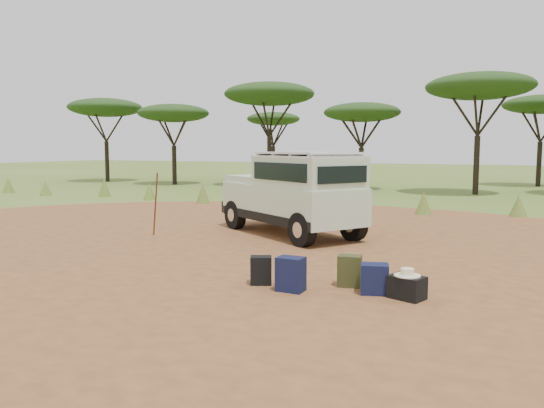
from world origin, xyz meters
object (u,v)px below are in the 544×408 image
at_px(walking_staff, 155,204).
at_px(backpack_black, 261,270).
at_px(backpack_navy, 291,274).
at_px(backpack_olive, 350,271).
at_px(hard_case, 407,288).
at_px(safari_vehicle, 293,195).
at_px(duffel_navy, 374,279).

distance_m(walking_staff, backpack_black, 5.79).
xyz_separation_m(backpack_navy, backpack_olive, (0.77, 0.69, -0.02)).
bearing_deg(hard_case, backpack_black, -156.55).
xyz_separation_m(backpack_black, hard_case, (2.41, 0.17, -0.06)).
height_order(safari_vehicle, walking_staff, safari_vehicle).
relative_size(safari_vehicle, backpack_olive, 8.95).
bearing_deg(backpack_olive, safari_vehicle, 113.81).
bearing_deg(duffel_navy, safari_vehicle, 109.90).
xyz_separation_m(backpack_black, duffel_navy, (1.88, 0.24, -0.00)).
height_order(walking_staff, duffel_navy, walking_staff).
bearing_deg(backpack_black, duffel_navy, -18.03).
xyz_separation_m(backpack_black, backpack_olive, (1.40, 0.50, 0.02)).
relative_size(walking_staff, hard_case, 3.35).
relative_size(backpack_black, duffel_navy, 1.00).
bearing_deg(duffel_navy, hard_case, -23.11).
height_order(backpack_navy, backpack_olive, backpack_navy).
xyz_separation_m(walking_staff, hard_case, (7.12, -3.13, -0.66)).
height_order(backpack_navy, duffel_navy, backpack_navy).
relative_size(backpack_navy, duffel_navy, 1.16).
bearing_deg(hard_case, backpack_navy, -149.32).
height_order(safari_vehicle, backpack_navy, safari_vehicle).
bearing_deg(hard_case, duffel_navy, -167.97).
bearing_deg(backpack_black, walking_staff, 119.89).
bearing_deg(hard_case, backpack_olive, -178.90).
height_order(backpack_black, duffel_navy, same).
bearing_deg(walking_staff, hard_case, -82.70).
distance_m(backpack_navy, hard_case, 1.82).
bearing_deg(backpack_olive, hard_case, -27.53).
distance_m(walking_staff, backpack_olive, 6.75).
bearing_deg(safari_vehicle, hard_case, -18.25).
distance_m(safari_vehicle, hard_case, 6.26).
relative_size(backpack_olive, duffel_navy, 1.10).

